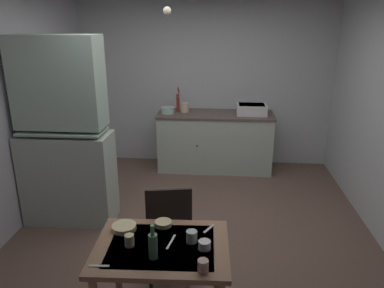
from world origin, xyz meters
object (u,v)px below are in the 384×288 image
object	(u,v)px
chair_far_side	(169,231)
serving_bowl_wide	(124,227)
dining_table	(162,259)
glass_bottle	(153,245)
sink_basin	(252,109)
hutch_cabinet	(65,140)
mixing_bowl_counter	(168,110)
teacup_cream	(203,266)
hand_pump	(178,101)

from	to	relation	value
chair_far_side	serving_bowl_wide	size ratio (longest dim) A/B	5.18
dining_table	glass_bottle	world-z (taller)	glass_bottle
sink_basin	chair_far_side	world-z (taller)	sink_basin
chair_far_side	sink_basin	bearing A→B (deg)	71.96
hutch_cabinet	sink_basin	xyz separation A→B (m)	(2.16, 1.72, -0.01)
sink_basin	serving_bowl_wide	world-z (taller)	sink_basin
mixing_bowl_counter	teacup_cream	bearing A→B (deg)	-78.09
dining_table	glass_bottle	bearing A→B (deg)	-102.09
sink_basin	serving_bowl_wide	bearing A→B (deg)	-110.44
hand_pump	sink_basin	bearing A→B (deg)	-2.33
hand_pump	chair_far_side	distance (m)	2.79
hutch_cabinet	glass_bottle	world-z (taller)	hutch_cabinet
chair_far_side	teacup_cream	xyz separation A→B (m)	(0.34, -0.83, 0.29)
dining_table	teacup_cream	xyz separation A→B (m)	(0.30, -0.25, 0.16)
hutch_cabinet	dining_table	size ratio (longest dim) A/B	2.18
chair_far_side	glass_bottle	distance (m)	0.80
serving_bowl_wide	dining_table	bearing A→B (deg)	-29.79
sink_basin	teacup_cream	distance (m)	3.55
hutch_cabinet	mixing_bowl_counter	size ratio (longest dim) A/B	10.03
hutch_cabinet	dining_table	xyz separation A→B (m)	(1.32, -1.54, -0.36)
chair_far_side	hand_pump	bearing A→B (deg)	95.09
hutch_cabinet	chair_far_side	size ratio (longest dim) A/B	2.22
sink_basin	hand_pump	xyz separation A→B (m)	(-1.11, 0.05, 0.09)
mixing_bowl_counter	glass_bottle	distance (m)	3.37
hand_pump	dining_table	distance (m)	3.34
mixing_bowl_counter	glass_bottle	xyz separation A→B (m)	(0.40, -3.35, -0.10)
hutch_cabinet	teacup_cream	size ratio (longest dim) A/B	26.01
hutch_cabinet	serving_bowl_wide	xyz separation A→B (m)	(1.01, -1.36, -0.22)
mixing_bowl_counter	teacup_cream	size ratio (longest dim) A/B	2.59
glass_bottle	sink_basin	bearing A→B (deg)	75.72
sink_basin	serving_bowl_wide	distance (m)	3.29
mixing_bowl_counter	serving_bowl_wide	xyz separation A→B (m)	(0.11, -3.03, -0.18)
teacup_cream	glass_bottle	xyz separation A→B (m)	(-0.33, 0.11, 0.06)
hand_pump	chair_far_side	xyz separation A→B (m)	(0.24, -2.72, -0.57)
hand_pump	glass_bottle	size ratio (longest dim) A/B	1.60
mixing_bowl_counter	serving_bowl_wide	world-z (taller)	mixing_bowl_counter
hand_pump	teacup_cream	world-z (taller)	hand_pump
hutch_cabinet	teacup_cream	distance (m)	2.43
dining_table	glass_bottle	size ratio (longest dim) A/B	3.95
hand_pump	dining_table	xyz separation A→B (m)	(0.28, -3.30, -0.43)
mixing_bowl_counter	serving_bowl_wide	distance (m)	3.03
sink_basin	serving_bowl_wide	size ratio (longest dim) A/B	2.41
glass_bottle	dining_table	bearing A→B (deg)	77.91
sink_basin	chair_far_side	bearing A→B (deg)	-108.04
hand_pump	dining_table	world-z (taller)	hand_pump
glass_bottle	hand_pump	bearing A→B (deg)	94.13
dining_table	serving_bowl_wide	bearing A→B (deg)	150.21
sink_basin	glass_bottle	distance (m)	3.51
dining_table	serving_bowl_wide	world-z (taller)	serving_bowl_wide
hutch_cabinet	glass_bottle	xyz separation A→B (m)	(1.29, -1.68, -0.14)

